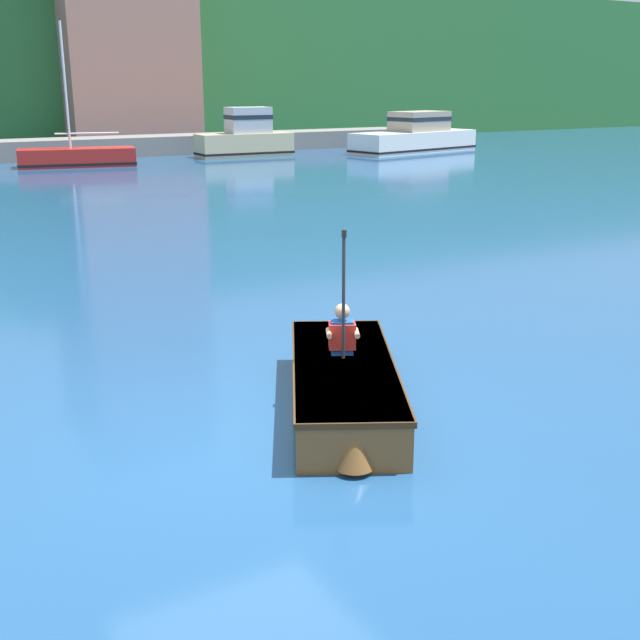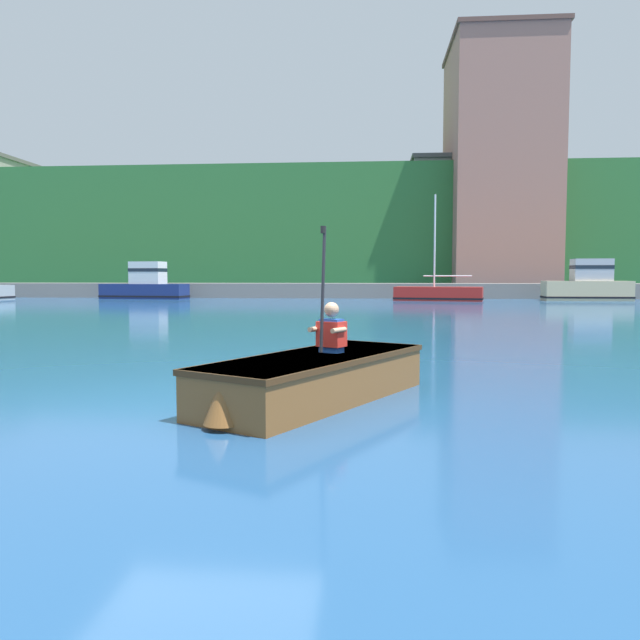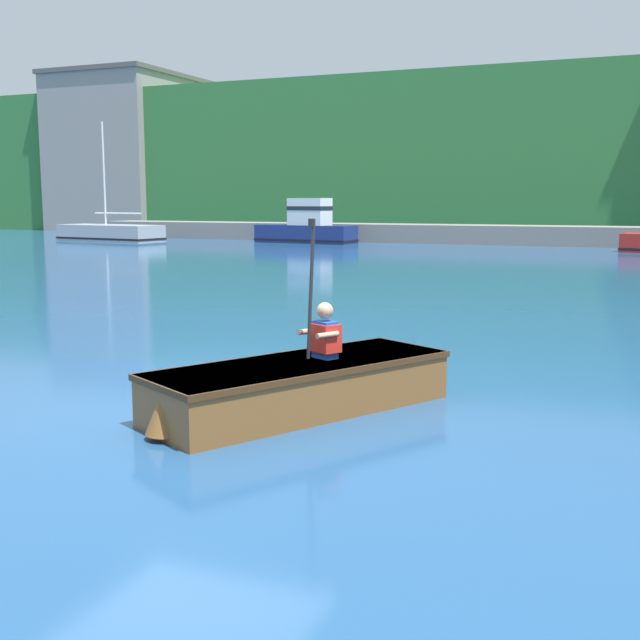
{
  "view_description": "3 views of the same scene",
  "coord_description": "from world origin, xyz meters",
  "px_view_note": "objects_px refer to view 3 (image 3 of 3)",
  "views": [
    {
      "loc": [
        -3.05,
        -6.62,
        3.36
      ],
      "look_at": [
        1.25,
        0.69,
        0.85
      ],
      "focal_mm": 45.0,
      "sensor_mm": 36.0,
      "label": 1
    },
    {
      "loc": [
        1.84,
        -6.53,
        1.37
      ],
      "look_at": [
        1.25,
        0.69,
        0.85
      ],
      "focal_mm": 35.0,
      "sensor_mm": 36.0,
      "label": 2
    },
    {
      "loc": [
        4.44,
        -6.93,
        2.09
      ],
      "look_at": [
        1.25,
        0.69,
        0.85
      ],
      "focal_mm": 45.0,
      "sensor_mm": 36.0,
      "label": 3
    }
  ],
  "objects_px": {
    "rowboat_foreground": "(297,384)",
    "person_paddler": "(324,332)",
    "moored_boat_dock_west_inner": "(110,233)",
    "moored_boat_dock_west_end": "(307,227)"
  },
  "relations": [
    {
      "from": "moored_boat_dock_west_inner",
      "to": "rowboat_foreground",
      "type": "bearing_deg",
      "value": -49.86
    },
    {
      "from": "moored_boat_dock_west_end",
      "to": "person_paddler",
      "type": "relative_size",
      "value": 3.79
    },
    {
      "from": "moored_boat_dock_west_end",
      "to": "person_paddler",
      "type": "xyz_separation_m",
      "value": [
        12.93,
        -29.05,
        -0.0
      ]
    },
    {
      "from": "moored_boat_dock_west_inner",
      "to": "rowboat_foreground",
      "type": "relative_size",
      "value": 1.84
    },
    {
      "from": "moored_boat_dock_west_end",
      "to": "rowboat_foreground",
      "type": "height_order",
      "value": "moored_boat_dock_west_end"
    },
    {
      "from": "moored_boat_dock_west_end",
      "to": "moored_boat_dock_west_inner",
      "type": "bearing_deg",
      "value": -168.71
    },
    {
      "from": "rowboat_foreground",
      "to": "person_paddler",
      "type": "relative_size",
      "value": 2.35
    },
    {
      "from": "moored_boat_dock_west_end",
      "to": "person_paddler",
      "type": "bearing_deg",
      "value": -66.01
    },
    {
      "from": "moored_boat_dock_west_inner",
      "to": "moored_boat_dock_west_end",
      "type": "bearing_deg",
      "value": 11.29
    },
    {
      "from": "moored_boat_dock_west_end",
      "to": "rowboat_foreground",
      "type": "distance_m",
      "value": 32.02
    }
  ]
}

